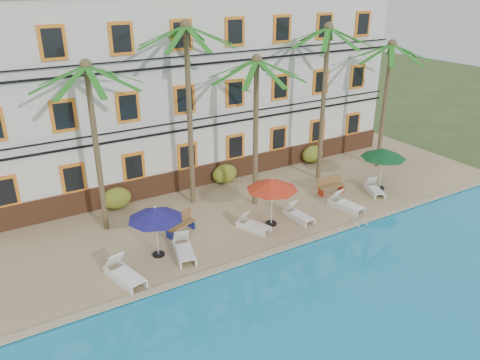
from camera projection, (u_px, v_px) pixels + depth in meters
ground at (284, 240)px, 21.30m from camera, size 100.00×100.00×0.00m
pool_deck at (230, 197)px, 25.20m from camera, size 30.00×12.00×0.25m
swimming_pool at (406, 329)px, 15.74m from camera, size 26.00×12.00×0.20m
pool_coping at (296, 244)px, 20.48m from camera, size 30.00×0.35×0.06m
hotel_building at (186, 84)px, 27.05m from camera, size 25.40×6.44×10.22m
palm_a at (93, 124)px, 19.79m from camera, size 4.64×4.64×7.77m
palm_b at (189, 92)px, 22.06m from camera, size 4.64×4.64×9.07m
palm_c at (256, 110)px, 22.32m from camera, size 4.64×4.64×7.57m
palm_d at (325, 83)px, 25.18m from camera, size 4.64×4.64×8.69m
palm_e at (387, 87)px, 27.20m from camera, size 4.64×4.64×7.61m
shrub_left at (116, 198)px, 23.53m from camera, size 1.50×0.90×1.10m
shrub_mid at (225, 174)px, 26.47m from camera, size 1.50×0.90×1.10m
shrub_right at (312, 154)px, 29.46m from camera, size 1.50×0.90×1.10m
umbrella_blue at (155, 214)px, 18.92m from camera, size 2.30×2.30×2.30m
umbrella_red at (272, 184)px, 21.37m from camera, size 2.42×2.42×2.42m
umbrella_green at (384, 153)px, 25.14m from camera, size 2.44×2.44×2.44m
lounger_a at (124, 273)px, 17.93m from camera, size 1.18×2.13×0.95m
lounger_b at (184, 249)px, 19.57m from camera, size 1.14×2.04×0.91m
lounger_c at (253, 224)px, 21.64m from camera, size 1.16×1.73×0.77m
lounger_d at (298, 214)px, 22.53m from camera, size 0.75×1.75×0.81m
lounger_e at (345, 204)px, 23.55m from camera, size 0.97×1.96×0.89m
lounger_f at (374, 189)px, 25.33m from camera, size 1.19×1.73×0.77m
bench_left at (179, 223)px, 21.27m from camera, size 1.57×0.91×0.93m
bench_right at (330, 185)px, 25.25m from camera, size 1.55×0.65×0.93m
pool_ladder at (358, 225)px, 22.09m from camera, size 0.54×0.74×0.74m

